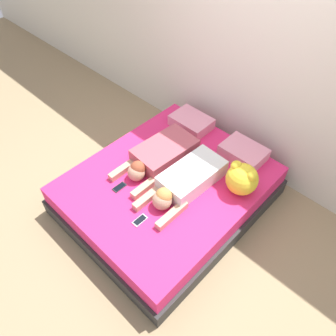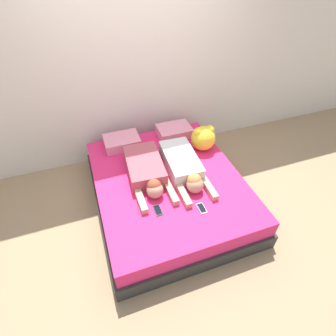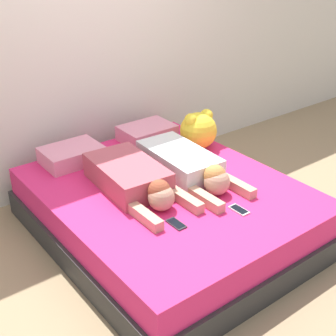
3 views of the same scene
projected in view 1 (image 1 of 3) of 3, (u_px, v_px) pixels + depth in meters
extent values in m
plane|color=#9E8460|center=(168.00, 202.00, 3.65)|extent=(12.00, 12.00, 0.00)
cube|color=silver|center=(249.00, 56.00, 3.27)|extent=(12.00, 0.06, 2.60)
cube|color=#2D2D2D|center=(168.00, 196.00, 3.57)|extent=(1.71, 2.03, 0.20)
cube|color=#E5286B|center=(168.00, 185.00, 3.43)|extent=(1.65, 1.97, 0.21)
cube|color=pink|center=(191.00, 122.00, 3.87)|extent=(0.46, 0.34, 0.13)
cube|color=pink|center=(243.00, 152.00, 3.52)|extent=(0.46, 0.34, 0.13)
cube|color=#B24C59|center=(165.00, 152.00, 3.49)|extent=(0.44, 0.69, 0.18)
sphere|color=tan|center=(136.00, 172.00, 3.28)|extent=(0.18, 0.18, 0.18)
sphere|color=#99472D|center=(138.00, 168.00, 3.26)|extent=(0.15, 0.15, 0.15)
cube|color=tan|center=(124.00, 169.00, 3.39)|extent=(0.07, 0.36, 0.07)
cube|color=tan|center=(146.00, 186.00, 3.23)|extent=(0.07, 0.36, 0.07)
cube|color=silver|center=(192.00, 176.00, 3.25)|extent=(0.39, 0.70, 0.18)
sphere|color=tan|center=(162.00, 200.00, 3.04)|extent=(0.19, 0.19, 0.19)
sphere|color=#D18C47|center=(164.00, 196.00, 3.02)|extent=(0.16, 0.16, 0.16)
cube|color=tan|center=(149.00, 197.00, 3.14)|extent=(0.07, 0.37, 0.07)
cube|color=tan|center=(172.00, 215.00, 3.00)|extent=(0.07, 0.37, 0.07)
cube|color=#2D2D33|center=(119.00, 187.00, 3.26)|extent=(0.07, 0.14, 0.01)
cube|color=black|center=(119.00, 187.00, 3.26)|extent=(0.06, 0.12, 0.00)
cube|color=silver|center=(140.00, 220.00, 2.99)|extent=(0.07, 0.14, 0.01)
cube|color=black|center=(140.00, 220.00, 2.99)|extent=(0.06, 0.12, 0.00)
sphere|color=yellow|center=(242.00, 179.00, 3.13)|extent=(0.31, 0.31, 0.31)
sphere|color=yellow|center=(236.00, 166.00, 3.09)|extent=(0.11, 0.11, 0.11)
sphere|color=yellow|center=(252.00, 176.00, 3.00)|extent=(0.11, 0.11, 0.11)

